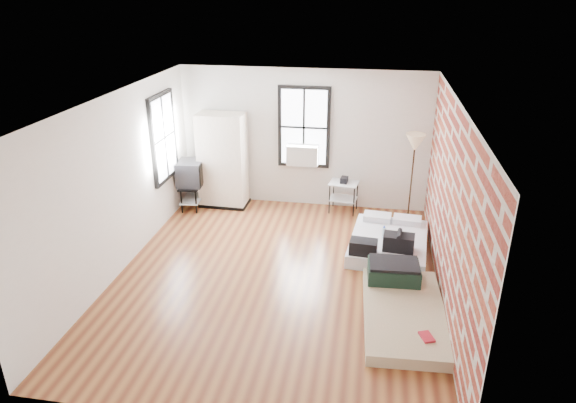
% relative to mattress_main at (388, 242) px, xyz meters
% --- Properties ---
extents(ground, '(6.00, 6.00, 0.00)m').
position_rel_mattress_main_xyz_m(ground, '(-1.74, -1.21, -0.15)').
color(ground, '#5E2B18').
rests_on(ground, ground).
extents(room_shell, '(5.02, 6.02, 2.80)m').
position_rel_mattress_main_xyz_m(room_shell, '(-1.51, -0.85, 1.59)').
color(room_shell, silver).
rests_on(room_shell, ground).
extents(mattress_main, '(1.42, 1.83, 0.56)m').
position_rel_mattress_main_xyz_m(mattress_main, '(0.00, 0.00, 0.00)').
color(mattress_main, white).
rests_on(mattress_main, ground).
extents(mattress_bare, '(1.20, 2.13, 0.45)m').
position_rel_mattress_main_xyz_m(mattress_bare, '(0.17, -1.81, -0.02)').
color(mattress_bare, '#C0B18B').
rests_on(mattress_bare, ground).
extents(wardrobe, '(0.99, 0.59, 1.93)m').
position_rel_mattress_main_xyz_m(wardrobe, '(-3.36, 1.44, 0.81)').
color(wardrobe, black).
rests_on(wardrobe, ground).
extents(side_table, '(0.61, 0.51, 0.74)m').
position_rel_mattress_main_xyz_m(side_table, '(-0.89, 1.51, 0.35)').
color(side_table, black).
rests_on(side_table, ground).
extents(floor_lamp, '(0.36, 0.36, 1.70)m').
position_rel_mattress_main_xyz_m(floor_lamp, '(0.41, 1.44, 1.30)').
color(floor_lamp, black).
rests_on(floor_lamp, ground).
extents(tv_stand, '(0.55, 0.74, 1.00)m').
position_rel_mattress_main_xyz_m(tv_stand, '(-3.96, 1.19, 0.57)').
color(tv_stand, black).
rests_on(tv_stand, ground).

